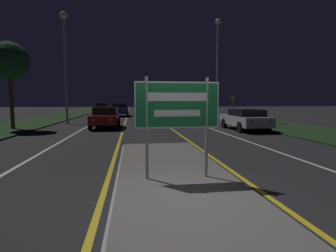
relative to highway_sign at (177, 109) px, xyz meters
name	(u,v)px	position (x,y,z in m)	size (l,w,h in m)	color
ground_plane	(189,204)	(0.00, -1.31, -1.65)	(160.00, 160.00, 0.00)	#232326
median_island	(177,180)	(0.00, 0.00, -1.61)	(2.77, 9.82, 0.10)	#999993
verge_left	(35,121)	(-9.50, 18.69, -1.61)	(5.00, 100.00, 0.08)	#1E3319
verge_right	(240,119)	(9.50, 18.69, -1.61)	(5.00, 100.00, 0.08)	#1E3319
centre_line_yellow_left	(127,117)	(-1.58, 23.69, -1.65)	(0.12, 70.00, 0.01)	gold
centre_line_yellow_right	(155,117)	(1.58, 23.69, -1.65)	(0.12, 70.00, 0.01)	gold
lane_line_white_left	(103,118)	(-4.20, 23.69, -1.65)	(0.12, 70.00, 0.01)	silver
lane_line_white_right	(178,117)	(4.20, 23.69, -1.65)	(0.12, 70.00, 0.01)	silver
edge_line_white_left	(74,118)	(-7.20, 23.69, -1.65)	(0.10, 70.00, 0.01)	silver
edge_line_white_right	(203,117)	(7.20, 23.69, -1.65)	(0.10, 70.00, 0.01)	silver
highway_sign	(177,109)	(0.00, 0.00, 0.00)	(1.88, 0.07, 2.25)	#9E9E99
streetlight_left_near	(65,47)	(-6.16, 16.19, 4.39)	(0.59, 0.59, 8.76)	#9E9E99
streetlight_right_near	(217,59)	(6.57, 17.06, 3.93)	(0.48, 0.48, 8.99)	#9E9E99
car_receding_0	(245,119)	(6.04, 9.91, -0.94)	(1.89, 4.41, 1.31)	#B7B7BC
car_receding_1	(191,111)	(5.65, 23.59, -0.91)	(1.88, 4.25, 1.39)	navy
car_approaching_0	(105,117)	(-2.79, 12.47, -0.90)	(1.85, 4.07, 1.41)	maroon
car_approaching_1	(120,109)	(-2.42, 26.40, -0.84)	(2.02, 4.67, 1.52)	navy
car_approaching_2	(102,108)	(-5.59, 35.96, -0.84)	(1.91, 4.18, 1.53)	maroon
warning_sign	(233,104)	(9.34, 20.25, -0.15)	(0.60, 0.06, 2.35)	#9E9E99
roadside_palm_left	(9,61)	(-8.55, 12.12, 2.65)	(2.35, 2.35, 5.43)	#4C3823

